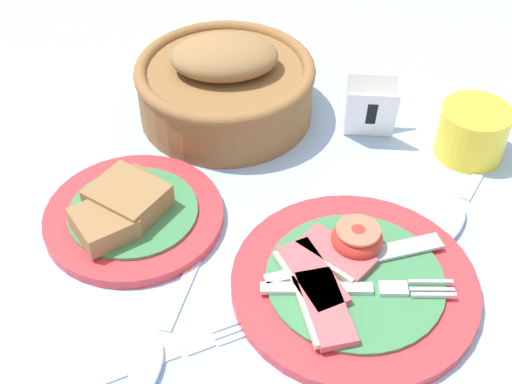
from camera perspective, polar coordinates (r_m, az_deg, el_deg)
ground_plane at (r=0.72m, az=1.46°, el=-6.51°), size 3.00×3.00×0.00m
breakfast_plate at (r=0.71m, az=7.71°, el=-6.72°), size 0.24×0.24×0.04m
bread_plate at (r=0.77m, az=-10.02°, el=-1.56°), size 0.19×0.19×0.04m
sugar_cup at (r=0.87m, az=16.96°, el=4.74°), size 0.08×0.08×0.06m
bread_basket at (r=0.89m, az=-2.47°, el=8.61°), size 0.22×0.22×0.11m
number_card at (r=0.87m, az=9.16°, el=6.53°), size 0.07×0.05×0.07m
teaspoon_by_saucer at (r=0.66m, az=-8.05°, el=-12.33°), size 0.03×0.19×0.01m
teaspoon_near_cup at (r=0.81m, az=15.88°, el=-1.34°), size 0.07×0.19×0.01m
fork_on_cloth at (r=0.66m, az=-7.66°, el=-12.95°), size 0.16×0.13×0.01m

